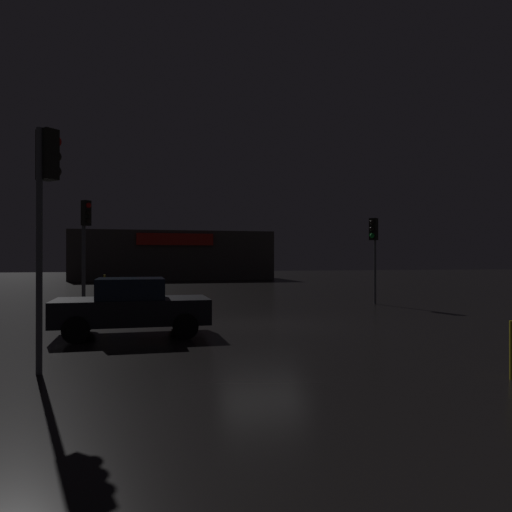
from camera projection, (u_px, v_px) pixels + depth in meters
The scene contains 7 objects.
ground_plane at pixel (263, 325), 14.68m from camera, with size 120.00×120.00×0.00m, color black.
store_building at pixel (172, 256), 47.20m from camera, with size 18.24×8.24×4.50m.
traffic_signal_main at pixel (85, 232), 19.63m from camera, with size 0.41×0.43×4.32m.
traffic_signal_opposite at pixel (46, 187), 8.53m from camera, with size 0.42×0.42×4.25m.
traffic_signal_cross_right at pixel (374, 238), 21.12m from camera, with size 0.43×0.41×3.73m.
car_near at pixel (132, 306), 12.63m from camera, with size 3.89×2.05×1.48m.
bollard_kerb_a at pixel (105, 290), 21.09m from camera, with size 0.09×0.09×1.29m, color gold.
Camera 1 is at (-3.66, -14.22, 2.00)m, focal length 34.30 mm.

